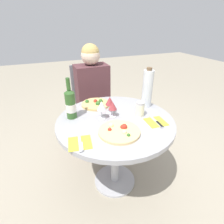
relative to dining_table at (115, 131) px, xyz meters
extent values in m
plane|color=#9E937F|center=(0.00, 0.00, -0.60)|extent=(12.00, 12.00, 0.00)
cylinder|color=#B2B2B7|center=(0.00, 0.00, -0.59)|extent=(0.40, 0.40, 0.02)
cylinder|color=#B2B2B7|center=(0.00, 0.00, -0.25)|extent=(0.07, 0.07, 0.65)
cylinder|color=#9E9EA3|center=(0.00, 0.00, 0.10)|extent=(0.95, 0.95, 0.04)
cylinder|color=slate|center=(0.02, 0.73, -0.60)|extent=(0.37, 0.37, 0.01)
cylinder|color=slate|center=(0.02, 0.73, -0.38)|extent=(0.06, 0.06, 0.44)
cube|color=slate|center=(0.02, 0.73, -0.14)|extent=(0.41, 0.41, 0.03)
cube|color=slate|center=(0.02, 0.93, 0.12)|extent=(0.41, 0.02, 0.49)
cube|color=#512D33|center=(0.02, 0.56, -0.36)|extent=(0.31, 0.35, 0.47)
cube|color=#512D33|center=(0.02, 0.73, 0.13)|extent=(0.36, 0.23, 0.52)
sphere|color=beige|center=(0.02, 0.73, 0.49)|extent=(0.20, 0.20, 0.20)
sphere|color=tan|center=(0.02, 0.73, 0.52)|extent=(0.19, 0.19, 0.19)
cylinder|color=#E5C17F|center=(-0.05, -0.18, 0.12)|extent=(0.30, 0.30, 0.02)
sphere|color=beige|center=(-0.08, -0.11, 0.14)|extent=(0.04, 0.04, 0.04)
sphere|color=#B22D1E|center=(-0.11, -0.16, 0.14)|extent=(0.03, 0.03, 0.03)
sphere|color=beige|center=(-0.03, -0.23, 0.14)|extent=(0.03, 0.03, 0.03)
sphere|color=#336B28|center=(-0.02, -0.27, 0.14)|extent=(0.03, 0.03, 0.03)
sphere|color=#B22D1E|center=(-0.01, -0.16, 0.14)|extent=(0.04, 0.04, 0.04)
sphere|color=#B22D1E|center=(0.00, -0.17, 0.14)|extent=(0.04, 0.04, 0.04)
cylinder|color=#DBB26B|center=(-0.07, 0.32, 0.12)|extent=(0.26, 0.26, 0.02)
sphere|color=#336B28|center=(-0.06, 0.28, 0.14)|extent=(0.04, 0.04, 0.04)
sphere|color=#336B28|center=(-0.14, 0.37, 0.14)|extent=(0.04, 0.04, 0.04)
sphere|color=#B22D1E|center=(-0.06, 0.35, 0.14)|extent=(0.04, 0.04, 0.04)
sphere|color=#336B28|center=(-0.01, 0.33, 0.14)|extent=(0.04, 0.04, 0.04)
cylinder|color=#2D5623|center=(-0.32, 0.16, 0.22)|extent=(0.08, 0.08, 0.22)
cone|color=#2D5623|center=(-0.32, 0.16, 0.35)|extent=(0.08, 0.08, 0.03)
cylinder|color=#2D5623|center=(-0.32, 0.16, 0.40)|extent=(0.03, 0.03, 0.09)
cylinder|color=silver|center=(-0.32, 0.16, 0.20)|extent=(0.08, 0.08, 0.07)
cylinder|color=silver|center=(0.37, 0.13, 0.28)|extent=(0.09, 0.09, 0.33)
cylinder|color=brown|center=(0.37, 0.13, 0.46)|extent=(0.05, 0.05, 0.02)
cylinder|color=silver|center=(0.21, -0.02, 0.17)|extent=(0.07, 0.07, 0.10)
cylinder|color=#B2B2B7|center=(0.21, -0.02, 0.23)|extent=(0.07, 0.07, 0.02)
cylinder|color=silver|center=(-0.10, 0.06, 0.11)|extent=(0.06, 0.06, 0.00)
cylinder|color=silver|center=(-0.10, 0.06, 0.15)|extent=(0.01, 0.01, 0.08)
cone|color=silver|center=(-0.10, 0.06, 0.23)|extent=(0.08, 0.08, 0.07)
cylinder|color=silver|center=(0.00, 0.12, 0.11)|extent=(0.06, 0.06, 0.00)
cylinder|color=silver|center=(0.00, 0.12, 0.15)|extent=(0.01, 0.01, 0.08)
cone|color=#9E383D|center=(0.00, 0.12, 0.23)|extent=(0.07, 0.07, 0.07)
cylinder|color=silver|center=(0.00, 0.06, 0.11)|extent=(0.06, 0.06, 0.00)
cylinder|color=silver|center=(0.00, 0.06, 0.15)|extent=(0.01, 0.01, 0.06)
cone|color=#9E383D|center=(0.00, 0.06, 0.21)|extent=(0.07, 0.07, 0.07)
cube|color=yellow|center=(-0.34, -0.20, 0.12)|extent=(0.17, 0.17, 0.00)
cube|color=silver|center=(-0.34, -0.20, 0.12)|extent=(0.05, 0.19, 0.00)
cube|color=silver|center=(-0.34, -0.25, 0.12)|extent=(0.03, 0.09, 0.00)
cube|color=yellow|center=(0.28, -0.16, 0.12)|extent=(0.16, 0.16, 0.00)
cube|color=silver|center=(0.28, -0.16, 0.12)|extent=(0.03, 0.19, 0.00)
cube|color=black|center=(0.28, -0.21, 0.12)|extent=(0.03, 0.09, 0.00)
camera|label=1|loc=(-0.48, -1.13, 0.83)|focal=28.00mm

